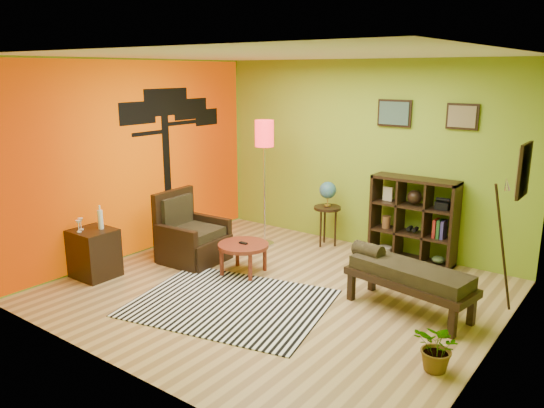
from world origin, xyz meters
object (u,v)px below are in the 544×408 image
Objects in this scene: armchair at (191,240)px; globe_table at (328,198)px; coffee_table at (243,248)px; bench at (407,275)px; side_cabinet at (94,253)px; potted_plant at (438,353)px; cube_shelf at (414,220)px; floor_lamp at (264,145)px.

armchair is 0.98× the size of globe_table.
armchair is (-0.94, -0.04, -0.06)m from coffee_table.
bench is at bearing -37.52° from globe_table.
globe_table is at bearing 58.51° from side_cabinet.
armchair is at bearing 65.05° from side_cabinet.
armchair reaches higher than coffee_table.
bench is 3.25× the size of potted_plant.
cube_shelf is at bearing 44.33° from side_cabinet.
coffee_table reaches higher than potted_plant.
bench is 1.27m from potted_plant.
coffee_table is 0.67× the size of globe_table.
coffee_table is 1.72m from floor_lamp.
floor_lamp is at bearing 69.16° from armchair.
armchair is 3.16m from cube_shelf.
potted_plant is at bearing -43.06° from globe_table.
globe_table is (1.23, 1.71, 0.46)m from armchair.
globe_table reaches higher than coffee_table.
globe_table is (0.78, 0.55, -0.80)m from floor_lamp.
armchair is 0.51× the size of floor_lamp.
globe_table is at bearing -174.45° from cube_shelf.
cube_shelf is at bearing 5.55° from globe_table.
coffee_table is at bearing -131.86° from cube_shelf.
globe_table reaches higher than side_cabinet.
globe_table reaches higher than bench.
side_cabinet is 4.45m from potted_plant.
coffee_table is 3.03m from potted_plant.
globe_table is 0.67× the size of bench.
cube_shelf reaches higher than potted_plant.
coffee_table is 2.43m from cube_shelf.
side_cabinet is 0.95× the size of globe_table.
globe_table is at bearing 35.16° from floor_lamp.
potted_plant is (2.64, -2.47, -0.58)m from globe_table.
cube_shelf reaches higher than coffee_table.
globe_table is 2.16× the size of potted_plant.
cube_shelf is at bearing 109.70° from bench.
bench is at bearing 126.29° from potted_plant.
coffee_table is 1.45× the size of potted_plant.
coffee_table is at bearing -174.39° from bench.
globe_table is 1.35m from cube_shelf.
side_cabinet is 2.85m from floor_lamp.
potted_plant is at bearing -53.71° from bench.
floor_lamp reaches higher than side_cabinet.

